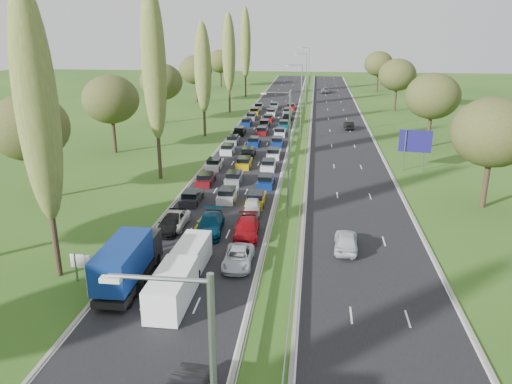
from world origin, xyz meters
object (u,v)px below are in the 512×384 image
(near_car_3, at_px, (171,224))
(white_van_front, at_px, (173,287))
(blue_lorry, at_px, (128,261))
(info_sign, at_px, (81,264))
(near_car_2, at_px, (173,220))
(white_van_rear, at_px, (192,254))
(direction_sign, at_px, (415,143))

(near_car_3, bearing_deg, white_van_front, -71.67)
(blue_lorry, distance_m, white_van_front, 4.26)
(white_van_front, relative_size, info_sign, 2.71)
(near_car_2, distance_m, blue_lorry, 10.84)
(white_van_front, bearing_deg, white_van_rear, 90.79)
(info_sign, distance_m, direction_sign, 43.77)
(near_car_2, height_order, near_car_3, near_car_3)
(white_van_rear, bearing_deg, info_sign, -154.35)
(white_van_rear, relative_size, direction_sign, 0.99)
(near_car_3, distance_m, white_van_rear, 7.56)
(white_van_front, bearing_deg, info_sign, 164.52)
(near_car_3, xyz_separation_m, white_van_front, (3.61, -11.94, 0.47))
(near_car_2, distance_m, info_sign, 11.31)
(near_car_2, xyz_separation_m, white_van_rear, (3.55, -7.46, 0.38))
(white_van_front, xyz_separation_m, info_sign, (-7.31, 2.10, 0.20))
(near_car_2, xyz_separation_m, near_car_3, (-0.03, -0.82, 0.01))
(blue_lorry, distance_m, white_van_rear, 5.02)
(white_van_front, height_order, info_sign, white_van_front)
(white_van_front, bearing_deg, direction_sign, 58.95)
(blue_lorry, xyz_separation_m, info_sign, (-3.60, 0.12, -0.47))
(near_car_3, height_order, info_sign, info_sign)
(white_van_front, height_order, white_van_rear, white_van_front)
(near_car_2, relative_size, white_van_rear, 0.93)
(near_car_3, height_order, white_van_rear, white_van_rear)
(info_sign, bearing_deg, white_van_rear, 23.67)
(near_car_2, height_order, white_van_front, white_van_front)
(blue_lorry, xyz_separation_m, white_van_front, (3.72, -1.97, -0.67))
(white_van_front, distance_m, info_sign, 7.61)
(white_van_front, relative_size, direction_sign, 1.10)
(blue_lorry, bearing_deg, white_van_front, -28.77)
(near_car_3, relative_size, direction_sign, 0.90)
(blue_lorry, bearing_deg, near_car_3, 88.57)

